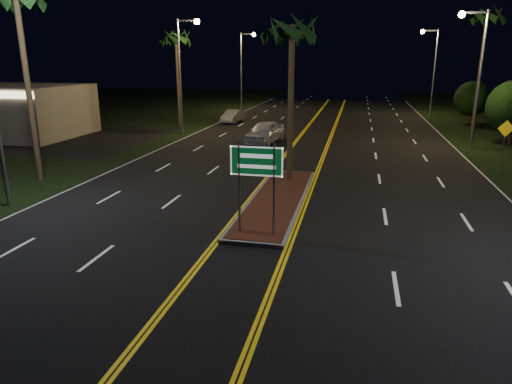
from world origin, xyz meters
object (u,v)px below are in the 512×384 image
(streetlight_right_mid, at_px, (475,64))
(palm_right_far, at_px, (487,17))
(car_far, at_px, (233,115))
(warning_sign, at_px, (505,134))
(palm_left_far, at_px, (176,38))
(shrub_far, at_px, (472,99))
(streetlight_left_mid, at_px, (184,63))
(streetlight_left_far, at_px, (244,62))
(median_island, at_px, (277,200))
(car_near, at_px, (265,130))
(highway_sign, at_px, (256,170))
(streetlight_right_far, at_px, (431,62))
(palm_median, at_px, (292,30))

(streetlight_right_mid, relative_size, palm_right_far, 0.87)
(car_far, xyz_separation_m, warning_sign, (20.77, -13.06, 0.85))
(palm_left_far, xyz_separation_m, shrub_far, (26.60, 8.00, -5.41))
(shrub_far, bearing_deg, car_far, -169.06)
(streetlight_left_mid, bearing_deg, shrub_far, 26.18)
(streetlight_left_far, height_order, warning_sign, streetlight_left_far)
(median_island, distance_m, car_near, 14.64)
(streetlight_right_mid, bearing_deg, streetlight_left_mid, 174.62)
(streetlight_right_mid, bearing_deg, highway_sign, -118.93)
(palm_right_far, height_order, shrub_far, palm_right_far)
(median_island, xyz_separation_m, palm_left_far, (-12.80, 21.00, 7.66))
(streetlight_right_far, bearing_deg, median_island, -106.87)
(median_island, relative_size, palm_right_far, 1.00)
(palm_left_far, height_order, warning_sign, palm_left_far)
(median_island, relative_size, shrub_far, 2.59)
(shrub_far, bearing_deg, palm_right_far, -99.46)
(palm_right_far, xyz_separation_m, car_near, (-16.22, -8.79, -8.22))
(streetlight_right_mid, relative_size, streetlight_right_far, 1.00)
(median_island, height_order, car_far, car_far)
(streetlight_right_far, height_order, shrub_far, streetlight_right_far)
(median_island, height_order, streetlight_left_far, streetlight_left_far)
(streetlight_left_mid, xyz_separation_m, streetlight_right_far, (21.23, 18.00, 0.00))
(car_far, bearing_deg, palm_median, -61.91)
(streetlight_left_mid, xyz_separation_m, warning_sign, (22.69, -5.41, -4.09))
(streetlight_right_mid, height_order, warning_sign, streetlight_right_mid)
(streetlight_left_far, xyz_separation_m, car_far, (1.91, -12.35, -4.94))
(car_near, height_order, warning_sign, warning_sign)
(car_far, bearing_deg, streetlight_right_far, 33.92)
(car_far, relative_size, warning_sign, 1.77)
(streetlight_left_far, bearing_deg, palm_left_far, -97.78)
(palm_median, bearing_deg, streetlight_right_far, 71.38)
(highway_sign, bearing_deg, palm_right_far, 64.80)
(streetlight_left_far, height_order, shrub_far, streetlight_left_far)
(streetlight_right_mid, bearing_deg, streetlight_left_far, 133.97)
(median_island, distance_m, streetlight_left_mid, 20.80)
(streetlight_left_far, xyz_separation_m, palm_right_far, (23.41, -14.00, 3.49))
(streetlight_left_mid, xyz_separation_m, shrub_far, (24.41, 12.00, -3.32))
(streetlight_right_far, relative_size, shrub_far, 2.27)
(car_near, bearing_deg, streetlight_right_mid, 12.96)
(car_near, relative_size, warning_sign, 2.29)
(median_island, height_order, palm_left_far, palm_left_far)
(palm_median, bearing_deg, median_island, -90.00)
(streetlight_left_far, bearing_deg, palm_median, -72.42)
(palm_right_far, bearing_deg, streetlight_right_far, 100.33)
(streetlight_left_mid, bearing_deg, palm_right_far, 14.37)
(highway_sign, xyz_separation_m, streetlight_right_far, (10.61, 39.20, 3.25))
(highway_sign, height_order, streetlight_right_mid, streetlight_right_mid)
(palm_left_far, bearing_deg, warning_sign, -20.72)
(palm_left_far, bearing_deg, palm_median, -53.82)
(streetlight_left_far, xyz_separation_m, warning_sign, (22.69, -25.41, -4.09))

